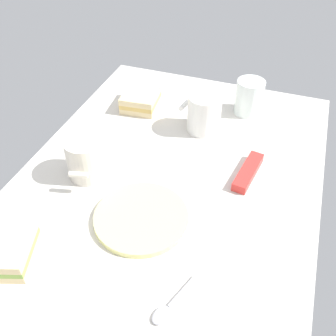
% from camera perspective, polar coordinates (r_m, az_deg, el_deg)
% --- Properties ---
extents(tabletop, '(0.90, 0.64, 0.02)m').
position_cam_1_polar(tabletop, '(0.84, -0.00, -2.02)').
color(tabletop, beige).
rests_on(tabletop, ground).
extents(plate_of_food, '(0.18, 0.18, 0.01)m').
position_cam_1_polar(plate_of_food, '(0.75, -3.99, -7.33)').
color(plate_of_food, '#EAE58C').
rests_on(plate_of_food, tabletop).
extents(coffee_mug_black, '(0.08, 0.11, 0.10)m').
position_cam_1_polar(coffee_mug_black, '(0.95, 5.36, 8.19)').
color(coffee_mug_black, white).
rests_on(coffee_mug_black, tabletop).
extents(coffee_mug_milky, '(0.11, 0.09, 0.09)m').
position_cam_1_polar(coffee_mug_milky, '(0.84, -12.04, 1.55)').
color(coffee_mug_milky, silver).
rests_on(coffee_mug_milky, tabletop).
extents(sandwich_main, '(0.11, 0.10, 0.04)m').
position_cam_1_polar(sandwich_main, '(1.05, -4.07, 10.04)').
color(sandwich_main, beige).
rests_on(sandwich_main, tabletop).
extents(sandwich_side, '(0.13, 0.12, 0.04)m').
position_cam_1_polar(sandwich_side, '(0.74, -23.00, -11.25)').
color(sandwich_side, beige).
rests_on(sandwich_side, tabletop).
extents(glass_of_milk, '(0.07, 0.07, 0.09)m').
position_cam_1_polar(glass_of_milk, '(1.04, 11.93, 10.09)').
color(glass_of_milk, silver).
rests_on(glass_of_milk, tabletop).
extents(spoon, '(0.11, 0.05, 0.01)m').
position_cam_1_polar(spoon, '(0.65, 0.08, -19.91)').
color(spoon, silver).
rests_on(spoon, tabletop).
extents(snack_bar, '(0.13, 0.05, 0.02)m').
position_cam_1_polar(snack_bar, '(0.86, 11.81, -0.56)').
color(snack_bar, red).
rests_on(snack_bar, tabletop).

